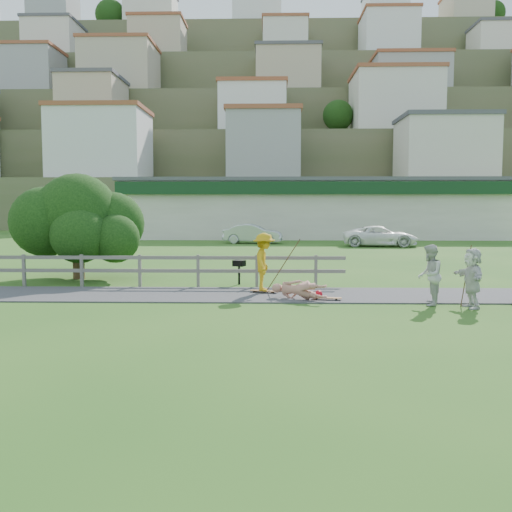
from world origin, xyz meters
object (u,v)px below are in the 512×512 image
(car_silver, at_px, (253,234))
(tree, at_px, (78,237))
(car_white, at_px, (380,236))
(skater_rider, at_px, (264,265))
(spectator_d, at_px, (472,278))
(bbq, at_px, (239,272))
(skater_fallen, at_px, (299,290))
(spectator_a, at_px, (430,275))

(car_silver, distance_m, tree, 21.60)
(car_white, bearing_deg, skater_rider, 166.07)
(spectator_d, height_order, car_silver, spectator_d)
(car_white, xyz_separation_m, bbq, (-8.60, -19.25, -0.28))
(spectator_d, height_order, tree, tree)
(car_white, relative_size, bbq, 5.92)
(skater_fallen, relative_size, car_silver, 0.39)
(spectator_a, height_order, bbq, spectator_a)
(spectator_a, xyz_separation_m, car_white, (3.09, 23.35, -0.14))
(car_silver, bearing_deg, skater_fallen, -168.78)
(skater_rider, bearing_deg, spectator_d, -109.95)
(spectator_d, bearing_deg, tree, -118.56)
(spectator_d, bearing_deg, skater_fallen, -107.39)
(spectator_a, distance_m, car_silver, 26.91)
(skater_rider, distance_m, spectator_a, 5.00)
(car_white, bearing_deg, tree, 146.17)
(spectator_d, relative_size, car_white, 0.32)
(tree, bearing_deg, bbq, -13.17)
(tree, bearing_deg, spectator_d, -25.03)
(skater_rider, bearing_deg, bbq, 25.43)
(car_white, distance_m, bbq, 21.08)
(car_white, bearing_deg, car_silver, 77.40)
(car_white, height_order, tree, tree)
(spectator_a, height_order, car_silver, spectator_a)
(skater_rider, relative_size, spectator_a, 1.07)
(skater_rider, relative_size, spectator_d, 1.11)
(spectator_d, xyz_separation_m, car_white, (2.07, 23.73, -0.11))
(spectator_d, height_order, bbq, spectator_d)
(car_silver, distance_m, bbq, 22.20)
(tree, bearing_deg, car_white, 50.32)
(skater_rider, height_order, spectator_a, skater_rider)
(skater_rider, bearing_deg, car_silver, 5.32)
(bbq, bearing_deg, tree, -169.37)
(tree, distance_m, bbq, 6.44)
(spectator_a, relative_size, bbq, 1.98)
(car_white, bearing_deg, skater_fallen, 169.43)
(skater_fallen, relative_size, tree, 0.34)
(spectator_a, distance_m, spectator_d, 1.10)
(skater_fallen, distance_m, bbq, 3.87)
(car_silver, height_order, car_white, car_silver)
(spectator_a, bearing_deg, bbq, -107.53)
(bbq, bearing_deg, car_silver, 114.40)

